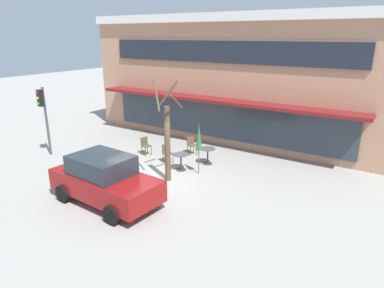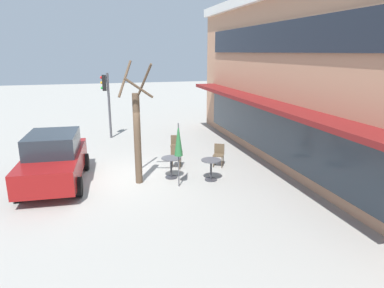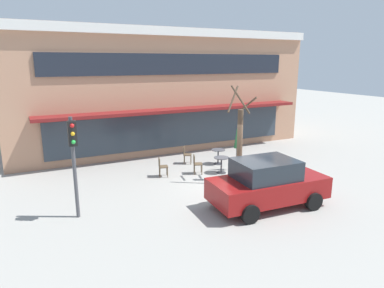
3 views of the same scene
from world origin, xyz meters
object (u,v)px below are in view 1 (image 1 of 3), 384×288
object	(u,v)px
street_tree	(167,139)
cafe_table_near_wall	(181,159)
cafe_table_streetside	(208,153)
cafe_chair_1	(145,145)
cafe_chair_2	(167,152)
parked_sedan	(105,180)
traffic_light_pole	(43,110)
cafe_chair_0	(191,144)
patio_umbrella_green_folded	(199,138)

from	to	relation	value
street_tree	cafe_table_near_wall	bearing A→B (deg)	98.08
cafe_table_streetside	cafe_chair_1	xyz separation A→B (m)	(-3.29, -0.56, 0.01)
street_tree	cafe_table_streetside	bearing A→B (deg)	80.07
cafe_chair_2	parked_sedan	size ratio (longest dim) A/B	0.21
cafe_table_near_wall	traffic_light_pole	xyz separation A→B (m)	(-6.73, -1.96, 1.78)
cafe_table_streetside	cafe_chair_0	world-z (taller)	cafe_chair_0
cafe_chair_0	parked_sedan	size ratio (longest dim) A/B	0.21
traffic_light_pole	cafe_chair_1	bearing A→B (deg)	33.82
cafe_chair_0	cafe_chair_1	world-z (taller)	same
cafe_chair_1	street_tree	size ratio (longest dim) A/B	0.21
cafe_chair_0	cafe_chair_2	world-z (taller)	same
cafe_table_near_wall	parked_sedan	size ratio (longest dim) A/B	0.18
cafe_chair_1	street_tree	bearing A→B (deg)	-34.12
street_tree	traffic_light_pole	size ratio (longest dim) A/B	1.22
cafe_chair_0	cafe_chair_2	size ratio (longest dim) A/B	1.00
patio_umbrella_green_folded	parked_sedan	xyz separation A→B (m)	(-1.41, -4.07, -0.75)
cafe_table_streetside	cafe_chair_2	bearing A→B (deg)	-152.50
cafe_table_near_wall	patio_umbrella_green_folded	size ratio (longest dim) A/B	0.35
patio_umbrella_green_folded	traffic_light_pole	world-z (taller)	traffic_light_pole
cafe_chair_2	parked_sedan	bearing A→B (deg)	-82.72
cafe_chair_2	traffic_light_pole	size ratio (longest dim) A/B	0.26
cafe_table_streetside	traffic_light_pole	world-z (taller)	traffic_light_pole
patio_umbrella_green_folded	cafe_chair_0	size ratio (longest dim) A/B	2.47
cafe_table_near_wall	cafe_chair_0	bearing A→B (deg)	111.08
cafe_chair_0	cafe_table_streetside	bearing A→B (deg)	-29.29
cafe_chair_0	cafe_chair_1	distance (m)	2.31
cafe_table_near_wall	cafe_chair_1	xyz separation A→B (m)	(-2.69, 0.75, 0.01)
patio_umbrella_green_folded	cafe_chair_0	bearing A→B (deg)	129.87
cafe_chair_1	parked_sedan	bearing A→B (deg)	-65.51
cafe_table_streetside	parked_sedan	bearing A→B (deg)	-102.06
patio_umbrella_green_folded	cafe_chair_2	size ratio (longest dim) A/B	2.47
parked_sedan	cafe_chair_2	bearing A→B (deg)	97.28
cafe_table_streetside	cafe_chair_2	world-z (taller)	cafe_chair_2
cafe_table_streetside	cafe_chair_1	bearing A→B (deg)	-170.27
patio_umbrella_green_folded	cafe_chair_0	xyz separation A→B (m)	(-1.70, 2.03, -1.10)
patio_umbrella_green_folded	street_tree	size ratio (longest dim) A/B	0.53
cafe_table_near_wall	patio_umbrella_green_folded	world-z (taller)	patio_umbrella_green_folded
street_tree	parked_sedan	bearing A→B (deg)	-103.93
cafe_table_streetside	cafe_chair_0	xyz separation A→B (m)	(-1.42, 0.80, 0.01)
cafe_table_near_wall	cafe_chair_0	world-z (taller)	cafe_chair_0
cafe_table_streetside	parked_sedan	distance (m)	5.44
patio_umbrella_green_folded	cafe_chair_0	world-z (taller)	patio_umbrella_green_folded
cafe_table_streetside	traffic_light_pole	xyz separation A→B (m)	(-7.33, -3.27, 1.78)
patio_umbrella_green_folded	cafe_chair_2	distance (m)	2.29
cafe_chair_0	street_tree	distance (m)	3.66
cafe_table_near_wall	cafe_table_streetside	size ratio (longest dim) A/B	1.00
cafe_table_streetside	cafe_chair_1	size ratio (longest dim) A/B	0.85
cafe_table_streetside	traffic_light_pole	distance (m)	8.22
cafe_chair_1	cafe_table_streetside	bearing A→B (deg)	9.73
traffic_light_pole	parked_sedan	bearing A→B (deg)	-18.16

